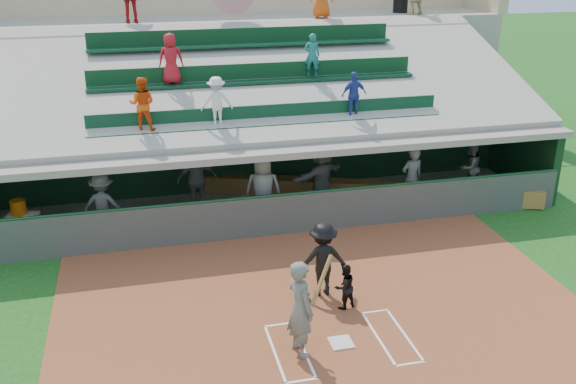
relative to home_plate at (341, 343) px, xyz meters
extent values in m
plane|color=#174C15|center=(0.00, 0.00, -0.04)|extent=(100.00, 100.00, 0.00)
cube|color=brown|center=(0.00, 0.50, -0.03)|extent=(11.00, 9.00, 0.02)
cube|color=silver|center=(0.00, 0.00, 0.00)|extent=(0.43, 0.43, 0.03)
cube|color=white|center=(-0.75, 0.00, -0.01)|extent=(0.05, 1.80, 0.01)
cube|color=white|center=(0.75, 0.00, -0.01)|extent=(0.05, 1.80, 0.01)
cube|color=white|center=(-1.30, 0.00, -0.01)|extent=(0.05, 1.80, 0.01)
cube|color=white|center=(1.30, 0.00, -0.01)|extent=(0.05, 1.80, 0.01)
cube|color=white|center=(-1.02, 0.90, -0.01)|extent=(0.60, 0.05, 0.01)
cube|color=white|center=(1.02, 0.90, -0.01)|extent=(0.60, 0.05, 0.01)
cube|color=white|center=(-1.02, -0.90, -0.01)|extent=(0.60, 0.05, 0.01)
cube|color=white|center=(1.02, -0.90, -0.01)|extent=(0.60, 0.05, 0.01)
cube|color=gray|center=(0.00, 6.75, -0.02)|extent=(16.00, 3.50, 0.04)
cube|color=gray|center=(0.00, 13.50, 2.26)|extent=(20.00, 3.00, 4.60)
cube|color=#484C48|center=(0.00, 5.00, 0.52)|extent=(16.00, 0.06, 1.10)
cylinder|color=#154324|center=(0.00, 5.00, 1.09)|extent=(16.00, 0.08, 0.08)
cube|color=#103219|center=(0.00, 8.50, 1.07)|extent=(16.00, 0.25, 2.20)
cube|color=black|center=(8.00, 6.75, 1.07)|extent=(0.25, 3.50, 2.20)
cube|color=gray|center=(0.00, 6.75, 2.17)|extent=(16.40, 3.90, 0.18)
cube|color=gray|center=(0.00, 10.25, 1.12)|extent=(16.40, 3.50, 2.30)
cube|color=#99958B|center=(0.00, 11.90, 2.26)|extent=(16.40, 0.30, 4.60)
cube|color=gray|center=(0.00, 8.60, 3.42)|extent=(16.40, 6.51, 2.37)
cube|color=#0C351D|center=(0.00, 6.20, 2.62)|extent=(9.40, 0.42, 0.08)
cube|color=#0C3520|center=(0.00, 6.40, 2.88)|extent=(9.40, 0.06, 0.45)
cube|color=#0B341E|center=(0.00, 8.10, 3.37)|extent=(9.40, 0.42, 0.08)
cube|color=#0B3419|center=(0.00, 8.30, 3.62)|extent=(9.40, 0.06, 0.45)
cube|color=#0D3D22|center=(0.00, 10.00, 4.12)|extent=(9.40, 0.42, 0.08)
cube|color=#0B3218|center=(0.00, 10.20, 4.38)|extent=(9.40, 0.06, 0.45)
imported|color=#D9480C|center=(-3.27, 6.30, 3.33)|extent=(0.77, 0.66, 1.36)
imported|color=silver|center=(-1.40, 6.30, 3.29)|extent=(0.83, 0.48, 1.28)
imported|color=#253A97|center=(2.31, 6.30, 3.27)|extent=(0.76, 0.40, 1.23)
imported|color=#A7131E|center=(-2.38, 8.20, 4.10)|extent=(0.71, 0.49, 1.39)
imported|color=#176861|center=(1.66, 8.20, 4.03)|extent=(0.51, 0.40, 1.25)
imported|color=#575954|center=(-0.83, -0.08, 0.94)|extent=(0.63, 0.79, 1.91)
cylinder|color=olive|center=(-0.48, -0.23, 1.57)|extent=(0.56, 0.54, 0.75)
sphere|color=olive|center=(-0.70, -0.08, 1.22)|extent=(0.10, 0.10, 0.10)
imported|color=black|center=(0.45, 1.21, 0.48)|extent=(0.58, 0.51, 0.99)
imported|color=black|center=(0.17, 1.88, 0.81)|extent=(1.11, 0.68, 1.66)
cube|color=olive|center=(-0.06, 7.99, 0.25)|extent=(15.68, 6.47, 0.50)
cube|color=white|center=(-6.50, 6.25, 0.33)|extent=(0.86, 0.72, 0.65)
cylinder|color=orange|center=(-6.55, 6.33, 0.84)|extent=(0.38, 0.38, 0.38)
imported|color=#50524E|center=(-4.46, 5.97, 0.85)|extent=(1.20, 0.85, 1.69)
imported|color=#5B5D58|center=(-1.95, 6.99, 0.95)|extent=(1.12, 0.49, 1.90)
imported|color=#5E615B|center=(-0.35, 5.66, 1.00)|extent=(1.10, 0.84, 2.00)
imported|color=#525550|center=(1.41, 6.22, 1.00)|extent=(1.89, 1.43, 1.99)
imported|color=#5E615B|center=(3.94, 5.80, 0.90)|extent=(0.71, 0.52, 1.79)
imported|color=#595B56|center=(6.13, 6.51, 0.80)|extent=(0.94, 0.85, 1.59)
cylinder|color=black|center=(6.53, 13.38, 4.97)|extent=(0.54, 0.54, 0.81)
camera|label=1|loc=(-3.42, -9.78, 7.22)|focal=40.00mm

